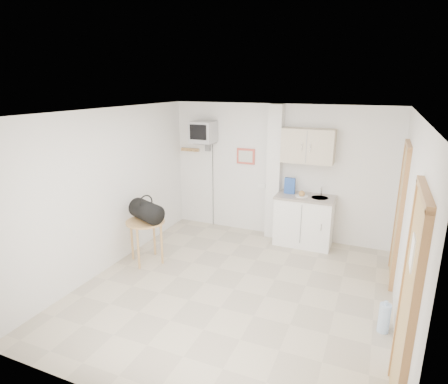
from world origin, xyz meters
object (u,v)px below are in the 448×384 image
at_px(round_table, 146,227).
at_px(duffel_bag, 146,211).
at_px(crt_television, 203,133).
at_px(water_bottle, 384,318).

height_order(round_table, duffel_bag, duffel_bag).
bearing_deg(crt_television, round_table, -96.49).
bearing_deg(water_bottle, duffel_bag, 172.51).
bearing_deg(crt_television, duffel_bag, -96.06).
distance_m(crt_television, duffel_bag, 2.04).
xyz_separation_m(crt_television, round_table, (-0.20, -1.76, -1.32)).
bearing_deg(round_table, crt_television, 83.51).
height_order(crt_television, round_table, crt_television).
height_order(round_table, water_bottle, round_table).
xyz_separation_m(crt_television, duffel_bag, (-0.18, -1.73, -1.06)).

